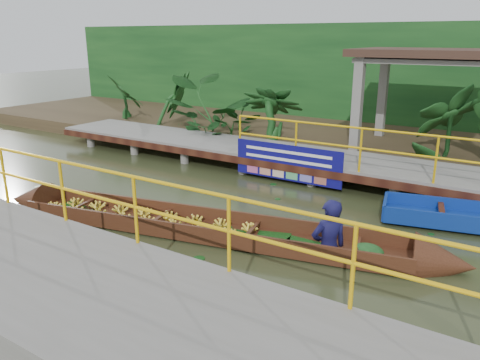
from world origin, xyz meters
The scene contains 9 objects.
ground centered at (0.00, 0.00, 0.00)m, with size 80.00×80.00×0.00m, color #282F17.
land_strip centered at (0.00, 7.50, 0.23)m, with size 30.00×8.00×0.45m, color #372A1B.
far_dock centered at (0.02, 3.43, 0.48)m, with size 16.00×2.06×1.66m.
near_dock centered at (1.00, -4.20, 0.30)m, with size 18.00×2.40×1.73m.
pavilion centered at (3.00, 6.30, 2.82)m, with size 4.40×3.00×3.00m.
foliage_backdrop centered at (0.00, 10.00, 2.00)m, with size 30.00×0.80×4.00m, color #123A17.
vendor_boat centered at (0.87, -1.02, 0.26)m, with size 9.15×2.75×2.16m.
blue_banner centered at (0.42, 2.48, 0.56)m, with size 2.86×0.04×0.89m.
tropical_plants centered at (-1.75, 5.30, 1.32)m, with size 14.39×1.39×1.74m.
Camera 1 is at (5.40, -7.50, 3.52)m, focal length 35.00 mm.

